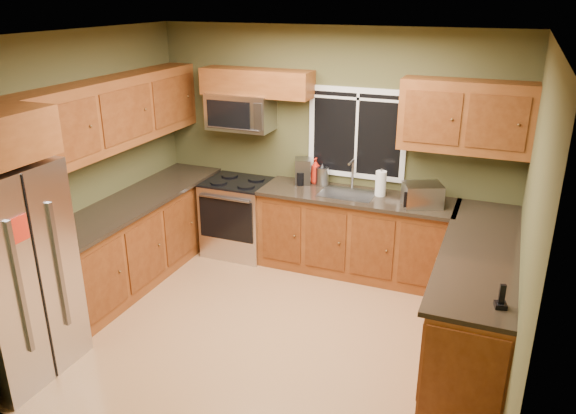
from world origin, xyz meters
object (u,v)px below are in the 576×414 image
Objects in this scene: paper_towel_roll at (381,183)px; soap_bottle_c at (307,176)px; kettle at (322,175)px; coffee_maker at (302,172)px; refrigerator at (6,274)px; microwave at (240,112)px; toaster_oven at (422,195)px; range at (239,216)px; cordless_phone at (501,301)px; soap_bottle_a at (315,171)px.

paper_towel_roll reaches higher than soap_bottle_c.
paper_towel_roll reaches higher than kettle.
paper_towel_roll reaches higher than coffee_maker.
refrigerator is 2.37× the size of microwave.
toaster_oven is at bearing -11.79° from kettle.
range is (0.69, 2.77, -0.43)m from refrigerator.
soap_bottle_c is (0.80, 0.23, 0.55)m from range.
cordless_phone is (2.27, -2.06, -0.08)m from coffee_maker.
range is at bearing -165.64° from soap_bottle_a.
cordless_phone reaches higher than soap_bottle_c.
microwave is at bearing 178.57° from paper_towel_roll.
range is 1.27m from microwave.
paper_towel_roll is at bearing -4.62° from coffee_maker.
soap_bottle_a is at bearing 170.29° from paper_towel_roll.
toaster_oven is at bearing -18.43° from paper_towel_roll.
soap_bottle_a is (-0.80, 0.14, 0.01)m from paper_towel_roll.
refrigerator reaches higher than toaster_oven.
toaster_oven is 1.56× the size of soap_bottle_a.
refrigerator is 6.81× the size of kettle.
coffee_maker reaches higher than cordless_phone.
refrigerator is 5.88× the size of paper_towel_roll.
kettle reaches higher than cordless_phone.
kettle is 0.12m from soap_bottle_a.
microwave reaches higher than refrigerator.
soap_bottle_c is (0.80, 0.09, -0.71)m from microwave.
soap_bottle_c is at bearing 180.00° from soap_bottle_a.
toaster_oven is at bearing 115.08° from cordless_phone.
refrigerator is 6.15× the size of coffee_maker.
kettle reaches higher than soap_bottle_c.
cordless_phone is at bearing -64.92° from toaster_oven.
soap_bottle_c is at bearing 167.88° from toaster_oven.
microwave is at bearing -177.47° from kettle.
range is at bearing -163.93° from soap_bottle_c.
soap_bottle_a reaches higher than range.
cordless_phone is (2.23, -2.12, -0.02)m from soap_bottle_c.
microwave reaches higher than coffee_maker.
refrigerator reaches higher than soap_bottle_c.
kettle is 0.21m from soap_bottle_c.
coffee_maker is at bearing 12.57° from range.
refrigerator is 6.00× the size of soap_bottle_a.
soap_bottle_a is at bearing 23.52° from coffee_maker.
range is at bearing -169.77° from kettle.
soap_bottle_c is at bearing 136.43° from cordless_phone.
kettle is 2.90m from cordless_phone.
range is at bearing 76.03° from refrigerator.
soap_bottle_c is at bearing 165.96° from kettle.
microwave is 4.17× the size of cordless_phone.
refrigerator is at bearing -103.34° from microwave.
coffee_maker is 0.98× the size of soap_bottle_a.
soap_bottle_a is at bearing 153.43° from kettle.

